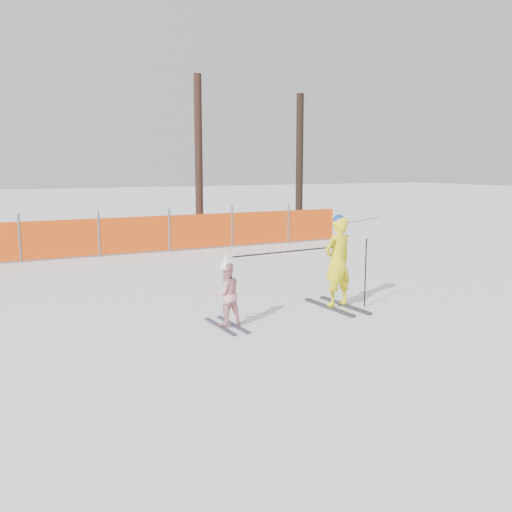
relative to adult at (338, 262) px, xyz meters
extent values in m
plane|color=white|center=(-1.52, -0.36, -0.81)|extent=(120.00, 120.00, 0.00)
cube|color=black|center=(-0.17, 0.00, -0.79)|extent=(0.09, 1.39, 0.04)
cube|color=black|center=(0.17, 0.00, -0.79)|extent=(0.09, 1.39, 0.04)
imported|color=yellow|center=(0.00, 0.00, 0.01)|extent=(0.61, 0.45, 1.54)
sphere|color=navy|center=(0.00, 0.00, 0.72)|extent=(0.20, 0.20, 0.20)
cube|color=black|center=(-2.32, -0.18, -0.79)|extent=(0.09, 1.04, 0.03)
cube|color=black|center=(-2.10, -0.18, -0.79)|extent=(0.09, 1.04, 0.03)
imported|color=pink|center=(-2.21, -0.18, -0.30)|extent=(0.48, 0.37, 0.96)
cone|color=white|center=(-2.21, -0.18, 0.22)|extent=(0.19, 0.19, 0.24)
cylinder|color=black|center=(0.45, -0.20, -0.20)|extent=(0.02, 0.02, 1.21)
cylinder|color=black|center=(-1.11, -0.09, 0.26)|extent=(1.97, 0.19, 0.02)
cylinder|color=#595960|center=(-4.33, 7.65, -0.18)|extent=(0.06, 0.06, 1.25)
cylinder|color=#595960|center=(-2.33, 7.65, -0.18)|extent=(0.06, 0.06, 1.25)
cylinder|color=#595960|center=(-0.33, 7.65, -0.18)|extent=(0.06, 0.06, 1.25)
cylinder|color=#595960|center=(1.67, 7.65, -0.18)|extent=(0.06, 0.06, 1.25)
cylinder|color=#595960|center=(3.67, 7.65, -0.18)|extent=(0.06, 0.06, 1.25)
cube|color=#E1480B|center=(-3.47, 7.65, -0.26)|extent=(17.72, 0.02, 1.00)
cylinder|color=black|center=(1.91, 10.78, 1.97)|extent=(0.27, 0.27, 5.56)
cylinder|color=black|center=(5.67, 10.18, 1.72)|extent=(0.27, 0.27, 5.06)
camera|label=1|loc=(-5.81, -7.87, 1.62)|focal=40.00mm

